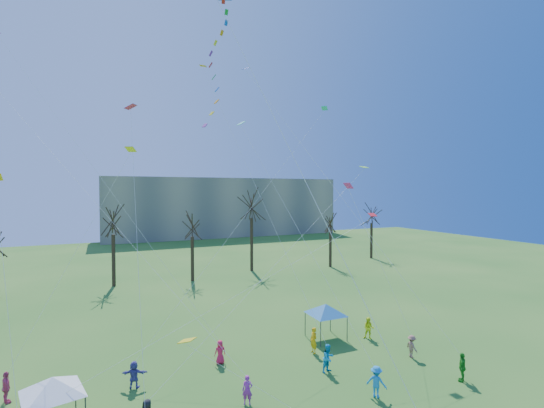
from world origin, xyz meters
name	(u,v)px	position (x,y,z in m)	size (l,w,h in m)	color
distant_building	(223,207)	(22.00, 82.00, 7.50)	(60.00, 14.00, 15.00)	gray
bare_tree_row	(216,224)	(6.52, 35.83, 7.14)	(70.10, 8.87, 12.15)	black
big_box_kite	(222,64)	(-1.89, 5.27, 18.59)	(4.07, 6.10, 23.74)	red
canopy_tent_white	(52,386)	(-10.21, 6.05, 2.35)	(3.61, 3.61, 2.78)	#3F3F44
canopy_tent_blue	(326,309)	(8.24, 10.59, 2.35)	(3.70, 3.70, 2.77)	#3F3F44
festival_crowd	(253,380)	(-0.09, 5.24, 0.85)	(26.01, 10.93, 1.85)	#B4162E
small_kites_aloft	(212,156)	(-0.74, 11.39, 14.20)	(28.94, 20.03, 32.17)	#F3B40C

